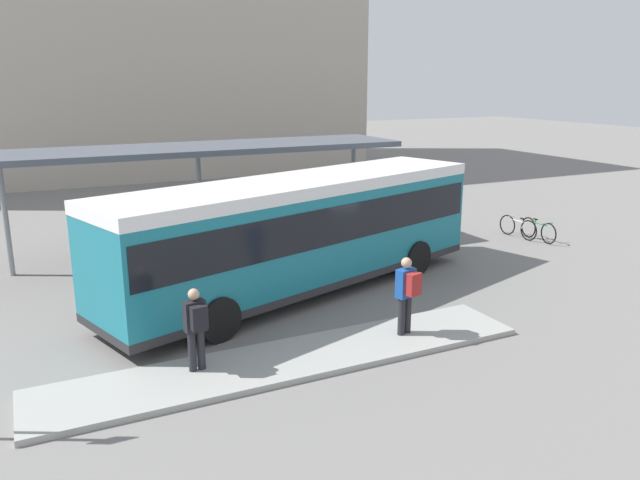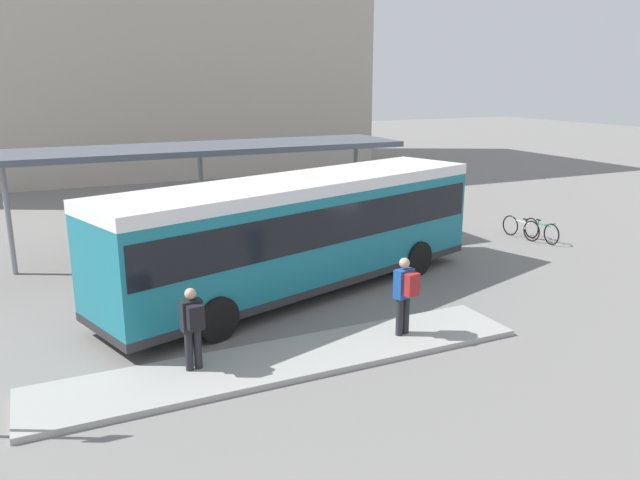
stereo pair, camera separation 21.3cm
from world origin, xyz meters
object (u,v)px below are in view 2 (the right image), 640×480
city_bus (301,227)px  pedestrian_companion (193,324)px  bicycle_white (521,228)px  bicycle_green (541,231)px  pedestrian_waiting (405,291)px  potted_planter_near_shelter (136,264)px

city_bus → pedestrian_companion: city_bus is taller
pedestrian_companion → bicycle_white: (13.24, 5.58, -0.69)m
bicycle_green → city_bus: bearing=-79.1°
city_bus → bicycle_white: 9.75m
pedestrian_waiting → city_bus: bearing=-2.5°
pedestrian_companion → pedestrian_waiting: bearing=-99.9°
pedestrian_waiting → potted_planter_near_shelter: (-4.65, 6.24, -0.49)m
city_bus → pedestrian_waiting: 3.98m
city_bus → bicycle_green: 9.97m
city_bus → pedestrian_companion: (-3.80, -3.58, -0.73)m
city_bus → pedestrian_waiting: bearing=-96.4°
bicycle_green → pedestrian_waiting: bearing=-57.0°
bicycle_white → pedestrian_companion: bearing=109.0°
pedestrian_companion → bicycle_green: (13.57, 4.93, -0.68)m
bicycle_green → bicycle_white: 0.73m
bicycle_green → bicycle_white: size_ratio=1.01×
city_bus → potted_planter_near_shelter: 4.72m
potted_planter_near_shelter → pedestrian_companion: bearing=-89.1°
bicycle_white → bicycle_green: bearing=-156.5°
pedestrian_waiting → bicycle_green: bearing=-73.7°
pedestrian_waiting → potted_planter_near_shelter: bearing=23.0°
pedestrian_waiting → bicycle_white: size_ratio=1.00×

